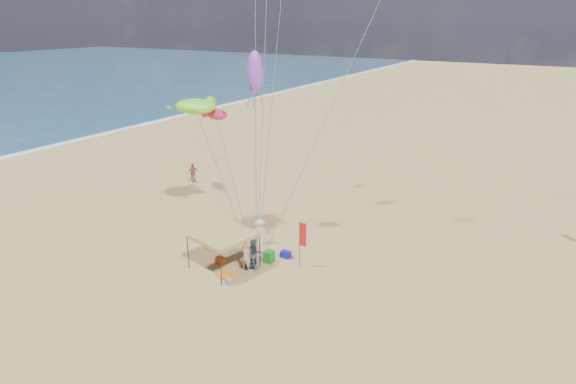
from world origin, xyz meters
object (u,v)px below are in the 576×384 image
Objects in this scene: feather_flag at (302,237)px; cooler_red at (220,261)px; person_near_a at (246,256)px; person_far_a at (193,173)px; chair_green at (269,257)px; person_near_b at (254,255)px; beach_cart at (227,275)px; person_near_c at (260,231)px; chair_yellow at (210,243)px; canopy_tent at (222,220)px; cooler_blue at (285,255)px.

cooler_red is (-4.14, -2.03, -1.66)m from feather_flag.
person_far_a is at bearing -40.48° from person_near_a.
chair_green is 1.29m from person_near_b.
feather_flag is 5.08× the size of cooler_red.
chair_green is 0.78× the size of beach_cart.
person_near_c is 0.99× the size of person_far_a.
person_near_a reaches higher than chair_yellow.
canopy_tent is 2.99m from beach_cart.
cooler_blue is 2.50m from person_near_c.
cooler_red is at bearing 68.92° from person_near_c.
person_near_c is at bearing 44.58° from chair_yellow.
canopy_tent reaches higher than chair_yellow.
feather_flag is 1.56× the size of person_near_a.
person_near_c reaches higher than cooler_red.
person_near_b reaches higher than person_far_a.
canopy_tent is 10.25× the size of cooler_blue.
beach_cart is at bearing -37.21° from chair_yellow.
canopy_tent is at bearing 153.18° from person_near_b.
chair_green is at bearing 44.94° from canopy_tent.
person_near_b is at bearing 66.12° from beach_cart.
person_far_a is (-11.52, 6.85, 0.01)m from person_near_c.
person_near_a is (-0.55, -1.46, 0.53)m from chair_green.
beach_cart is 16.80m from person_far_a.
person_near_b is (-0.21, -1.14, 0.56)m from chair_green.
canopy_tent is 3.04× the size of person_near_b.
feather_flag is (3.67, 2.25, -1.05)m from canopy_tent.
cooler_blue is 1.09m from chair_green.
person_near_b reaches higher than cooler_blue.
chair_yellow reaches higher than beach_cart.
canopy_tent is 4.49m from cooler_blue.
person_near_b is at bearing -107.94° from person_far_a.
chair_green is 1.65m from person_near_a.
chair_green is 15.85m from person_far_a.
cooler_red is 3.40m from person_near_c.
chair_green is 2.89m from beach_cart.
canopy_tent is at bearing 12.50° from person_near_a.
cooler_red is at bearing -113.96° from person_far_a.
chair_green reaches higher than cooler_blue.
beach_cart is 0.51× the size of person_near_a.
cooler_blue is 15.79m from person_far_a.
person_near_c is at bearing 89.97° from canopy_tent.
beach_cart is (-2.80, -3.20, -1.65)m from feather_flag.
cooler_blue is 0.31× the size of person_near_a.
beach_cart is at bearing -131.16° from feather_flag.
feather_flag is 2.44m from chair_green.
beach_cart is at bearing 71.74° from person_near_a.
beach_cart is 0.49× the size of person_near_b.
person_near_c is (-3.67, 1.28, -1.04)m from feather_flag.
chair_green is at bearing 34.77° from cooler_red.
chair_green is at bearing 123.03° from person_near_c.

